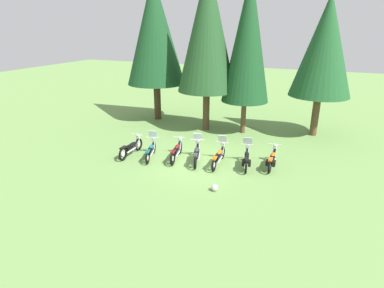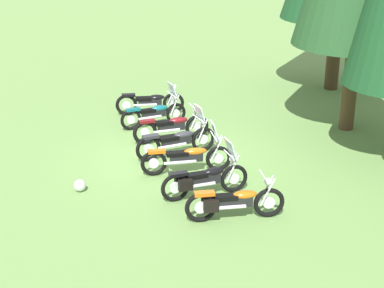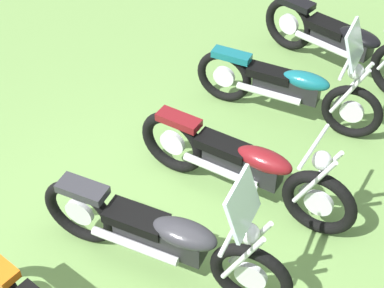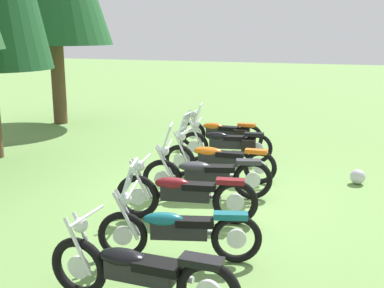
{
  "view_description": "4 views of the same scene",
  "coord_description": "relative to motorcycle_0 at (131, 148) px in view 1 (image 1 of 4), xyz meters",
  "views": [
    {
      "loc": [
        5.62,
        -14.09,
        6.66
      ],
      "look_at": [
        -0.34,
        0.1,
        0.91
      ],
      "focal_mm": 29.88,
      "sensor_mm": 36.0,
      "label": 1
    },
    {
      "loc": [
        14.78,
        -1.51,
        6.32
      ],
      "look_at": [
        0.67,
        0.3,
        0.62
      ],
      "focal_mm": 55.04,
      "sensor_mm": 36.0,
      "label": 2
    },
    {
      "loc": [
        2.17,
        2.32,
        4.45
      ],
      "look_at": [
        -0.75,
        -0.34,
        0.82
      ],
      "focal_mm": 56.4,
      "sensor_mm": 36.0,
      "label": 3
    },
    {
      "loc": [
        -7.82,
        -2.7,
        2.93
      ],
      "look_at": [
        1.04,
        0.66,
        0.72
      ],
      "focal_mm": 44.69,
      "sensor_mm": 36.0,
      "label": 4
    }
  ],
  "objects": [
    {
      "name": "pine_tree_1",
      "position": [
        2.12,
        5.9,
        5.99
      ],
      "size": [
        3.71,
        3.71,
        10.27
      ],
      "color": "#4C3823",
      "rests_on": "ground_plane"
    },
    {
      "name": "motorcycle_1",
      "position": [
        1.18,
        0.07,
        0.01
      ],
      "size": [
        0.9,
        2.09,
        1.34
      ],
      "rotation": [
        0.0,
        0.0,
        1.87
      ],
      "color": "black",
      "rests_on": "ground_plane"
    },
    {
      "name": "motorcycle_4",
      "position": [
        4.76,
        0.66,
        0.01
      ],
      "size": [
        0.67,
        2.36,
        1.35
      ],
      "rotation": [
        0.0,
        0.0,
        1.63
      ],
      "color": "black",
      "rests_on": "ground_plane"
    },
    {
      "name": "pine_tree_0",
      "position": [
        -2.12,
        6.93,
        5.81
      ],
      "size": [
        4.12,
        4.12,
        9.89
      ],
      "color": "#42301E",
      "rests_on": "ground_plane"
    },
    {
      "name": "pine_tree_2",
      "position": [
        4.6,
        6.18,
        5.49
      ],
      "size": [
        2.95,
        2.95,
        9.78
      ],
      "color": "brown",
      "rests_on": "ground_plane"
    },
    {
      "name": "motorcycle_6",
      "position": [
        7.31,
        1.34,
        -0.0
      ],
      "size": [
        0.7,
        2.21,
        1.0
      ],
      "rotation": [
        0.0,
        0.0,
        1.59
      ],
      "color": "black",
      "rests_on": "ground_plane"
    },
    {
      "name": "motorcycle_3",
      "position": [
        3.62,
        0.51,
        0.03
      ],
      "size": [
        0.97,
        2.27,
        1.37
      ],
      "rotation": [
        0.0,
        0.0,
        1.88
      ],
      "color": "black",
      "rests_on": "ground_plane"
    },
    {
      "name": "motorcycle_0",
      "position": [
        0.0,
        0.0,
        0.0
      ],
      "size": [
        0.66,
        2.26,
        1.01
      ],
      "rotation": [
        0.0,
        0.0,
        1.58
      ],
      "color": "black",
      "rests_on": "ground_plane"
    },
    {
      "name": "ground_plane",
      "position": [
        3.65,
        0.52,
        -0.44
      ],
      "size": [
        80.0,
        80.0,
        0.0
      ],
      "primitive_type": "plane",
      "color": "#6B934C"
    },
    {
      "name": "dropped_helmet",
      "position": [
        5.48,
        -2.04,
        -0.29
      ],
      "size": [
        0.3,
        0.3,
        0.3
      ],
      "primitive_type": "sphere",
      "color": "silver",
      "rests_on": "ground_plane"
    },
    {
      "name": "motorcycle_5",
      "position": [
        6.14,
        0.87,
        0.02
      ],
      "size": [
        0.79,
        2.14,
        1.36
      ],
      "rotation": [
        0.0,
        0.0,
        1.79
      ],
      "color": "black",
      "rests_on": "ground_plane"
    },
    {
      "name": "pine_tree_3",
      "position": [
        8.9,
        7.44,
        5.04
      ],
      "size": [
        3.64,
        3.64,
        8.46
      ],
      "color": "brown",
      "rests_on": "ground_plane"
    },
    {
      "name": "motorcycle_2",
      "position": [
        2.49,
        0.47,
        0.01
      ],
      "size": [
        0.72,
        2.27,
        1.01
      ],
      "rotation": [
        0.0,
        0.0,
        1.77
      ],
      "color": "black",
      "rests_on": "ground_plane"
    }
  ]
}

